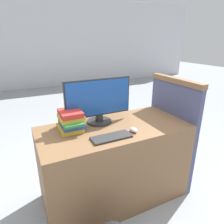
{
  "coord_description": "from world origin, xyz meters",
  "views": [
    {
      "loc": [
        -0.74,
        -1.14,
        1.52
      ],
      "look_at": [
        -0.04,
        0.29,
        0.93
      ],
      "focal_mm": 32.0,
      "sensor_mm": 36.0,
      "label": 1
    }
  ],
  "objects_px": {
    "mouse": "(134,130)",
    "book_stack": "(71,121)",
    "monitor": "(99,101)",
    "keyboard": "(112,137)"
  },
  "relations": [
    {
      "from": "keyboard",
      "to": "book_stack",
      "type": "bearing_deg",
      "value": 130.03
    },
    {
      "from": "mouse",
      "to": "book_stack",
      "type": "relative_size",
      "value": 0.31
    },
    {
      "from": "keyboard",
      "to": "book_stack",
      "type": "xyz_separation_m",
      "value": [
        -0.25,
        0.3,
        0.08
      ]
    },
    {
      "from": "book_stack",
      "to": "monitor",
      "type": "bearing_deg",
      "value": 9.14
    },
    {
      "from": "book_stack",
      "to": "keyboard",
      "type": "bearing_deg",
      "value": -49.97
    },
    {
      "from": "keyboard",
      "to": "book_stack",
      "type": "height_order",
      "value": "book_stack"
    },
    {
      "from": "keyboard",
      "to": "mouse",
      "type": "xyz_separation_m",
      "value": [
        0.22,
        0.02,
        0.01
      ]
    },
    {
      "from": "monitor",
      "to": "mouse",
      "type": "height_order",
      "value": "monitor"
    },
    {
      "from": "monitor",
      "to": "mouse",
      "type": "xyz_separation_m",
      "value": [
        0.18,
        -0.32,
        -0.19
      ]
    },
    {
      "from": "monitor",
      "to": "keyboard",
      "type": "height_order",
      "value": "monitor"
    }
  ]
}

